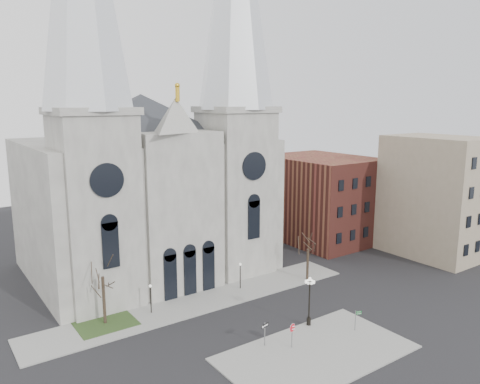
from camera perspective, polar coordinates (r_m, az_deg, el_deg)
ground at (r=47.95m, az=2.19°, el=-17.67°), size 160.00×160.00×0.00m
sidewalk_near at (r=46.36m, az=9.27°, el=-18.78°), size 18.00×10.00×0.14m
sidewalk_far at (r=56.14m, az=-4.81°, el=-13.16°), size 40.00×6.00×0.14m
grass_patch at (r=52.89m, az=-16.10°, el=-15.13°), size 6.00×5.00×0.18m
cathedral at (r=62.01m, az=-10.68°, el=6.59°), size 33.00×26.66×54.00m
bg_building_brick at (r=80.13m, az=9.78°, el=-0.74°), size 14.00×18.00×14.00m
bg_building_tan at (r=76.15m, az=22.68°, el=-0.50°), size 10.00×14.00×18.00m
tree_left at (r=50.77m, az=-16.43°, el=-9.54°), size 3.20×3.20×7.50m
tree_right at (r=61.58m, az=8.30°, el=-6.67°), size 3.20×3.20×6.00m
ped_lamp_left at (r=53.17m, az=-10.85°, el=-12.10°), size 0.32×0.32×3.26m
ped_lamp_right at (r=58.67m, az=0.03°, el=-9.65°), size 0.32×0.32×3.26m
stop_sign at (r=45.99m, az=6.37°, el=-16.40°), size 0.87×0.18×2.43m
globe_lamp at (r=49.69m, az=8.47°, el=-12.33°), size 1.45×1.45×5.23m
one_way_sign at (r=46.15m, az=3.04°, el=-16.48°), size 1.01×0.24×2.34m
street_name_sign at (r=50.34m, az=13.97°, el=-14.75°), size 0.64×0.30×2.13m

